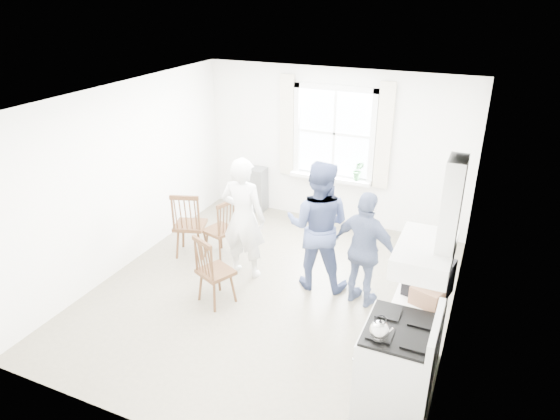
{
  "coord_description": "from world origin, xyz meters",
  "views": [
    {
      "loc": [
        2.37,
        -5.12,
        3.76
      ],
      "look_at": [
        0.03,
        0.2,
        1.13
      ],
      "focal_mm": 32.0,
      "sensor_mm": 36.0,
      "label": 1
    }
  ],
  "objects_px": {
    "low_cabinet": "(417,330)",
    "windsor_chair_c": "(224,223)",
    "person_mid": "(318,226)",
    "windsor_chair_a": "(187,219)",
    "windsor_chair_b": "(208,265)",
    "gas_stove": "(397,369)",
    "person_right": "(365,250)",
    "stereo_stack": "(429,277)",
    "person_left": "(243,218)"
  },
  "relations": [
    {
      "from": "low_cabinet",
      "to": "windsor_chair_a",
      "type": "relative_size",
      "value": 0.86
    },
    {
      "from": "person_mid",
      "to": "low_cabinet",
      "type": "bearing_deg",
      "value": 136.98
    },
    {
      "from": "windsor_chair_c",
      "to": "person_mid",
      "type": "height_order",
      "value": "person_mid"
    },
    {
      "from": "windsor_chair_c",
      "to": "person_mid",
      "type": "relative_size",
      "value": 0.53
    },
    {
      "from": "low_cabinet",
      "to": "windsor_chair_c",
      "type": "height_order",
      "value": "windsor_chair_c"
    },
    {
      "from": "person_mid",
      "to": "person_right",
      "type": "distance_m",
      "value": 0.71
    },
    {
      "from": "stereo_stack",
      "to": "person_mid",
      "type": "xyz_separation_m",
      "value": [
        -1.54,
        1.04,
        -0.2
      ]
    },
    {
      "from": "person_mid",
      "to": "windsor_chair_b",
      "type": "bearing_deg",
      "value": 35.31
    },
    {
      "from": "gas_stove",
      "to": "windsor_chair_c",
      "type": "relative_size",
      "value": 1.18
    },
    {
      "from": "stereo_stack",
      "to": "windsor_chair_a",
      "type": "relative_size",
      "value": 0.46
    },
    {
      "from": "windsor_chair_c",
      "to": "windsor_chair_a",
      "type": "bearing_deg",
      "value": -159.9
    },
    {
      "from": "windsor_chair_b",
      "to": "person_left",
      "type": "relative_size",
      "value": 0.55
    },
    {
      "from": "gas_stove",
      "to": "windsor_chair_c",
      "type": "height_order",
      "value": "gas_stove"
    },
    {
      "from": "stereo_stack",
      "to": "person_right",
      "type": "xyz_separation_m",
      "value": [
        -0.86,
        0.87,
        -0.32
      ]
    },
    {
      "from": "low_cabinet",
      "to": "person_mid",
      "type": "bearing_deg",
      "value": 144.21
    },
    {
      "from": "person_left",
      "to": "person_mid",
      "type": "relative_size",
      "value": 0.98
    },
    {
      "from": "windsor_chair_c",
      "to": "person_right",
      "type": "distance_m",
      "value": 2.2
    },
    {
      "from": "windsor_chair_a",
      "to": "person_mid",
      "type": "bearing_deg",
      "value": 1.8
    },
    {
      "from": "stereo_stack",
      "to": "person_left",
      "type": "distance_m",
      "value": 2.73
    },
    {
      "from": "windsor_chair_b",
      "to": "windsor_chair_c",
      "type": "xyz_separation_m",
      "value": [
        -0.41,
        1.12,
        -0.0
      ]
    },
    {
      "from": "gas_stove",
      "to": "stereo_stack",
      "type": "distance_m",
      "value": 0.97
    },
    {
      "from": "low_cabinet",
      "to": "stereo_stack",
      "type": "xyz_separation_m",
      "value": [
        0.04,
        0.05,
        0.64
      ]
    },
    {
      "from": "windsor_chair_c",
      "to": "person_right",
      "type": "bearing_deg",
      "value": -7.72
    },
    {
      "from": "person_right",
      "to": "windsor_chair_c",
      "type": "bearing_deg",
      "value": 7.49
    },
    {
      "from": "windsor_chair_a",
      "to": "windsor_chair_b",
      "type": "bearing_deg",
      "value": -45.41
    },
    {
      "from": "gas_stove",
      "to": "person_left",
      "type": "height_order",
      "value": "person_left"
    },
    {
      "from": "low_cabinet",
      "to": "person_right",
      "type": "bearing_deg",
      "value": 132.04
    },
    {
      "from": "windsor_chair_a",
      "to": "person_left",
      "type": "relative_size",
      "value": 0.6
    },
    {
      "from": "stereo_stack",
      "to": "person_left",
      "type": "xyz_separation_m",
      "value": [
        -2.57,
        0.89,
        -0.22
      ]
    },
    {
      "from": "low_cabinet",
      "to": "person_mid",
      "type": "height_order",
      "value": "person_mid"
    },
    {
      "from": "windsor_chair_b",
      "to": "person_left",
      "type": "distance_m",
      "value": 0.89
    },
    {
      "from": "stereo_stack",
      "to": "windsor_chair_a",
      "type": "xyz_separation_m",
      "value": [
        -3.55,
        0.97,
        -0.45
      ]
    },
    {
      "from": "stereo_stack",
      "to": "person_mid",
      "type": "relative_size",
      "value": 0.27
    },
    {
      "from": "stereo_stack",
      "to": "windsor_chair_b",
      "type": "xyz_separation_m",
      "value": [
        -2.63,
        0.04,
        -0.5
      ]
    },
    {
      "from": "windsor_chair_b",
      "to": "windsor_chair_c",
      "type": "height_order",
      "value": "windsor_chair_b"
    },
    {
      "from": "windsor_chair_a",
      "to": "windsor_chair_b",
      "type": "distance_m",
      "value": 1.31
    },
    {
      "from": "stereo_stack",
      "to": "windsor_chair_b",
      "type": "bearing_deg",
      "value": 179.09
    },
    {
      "from": "person_right",
      "to": "gas_stove",
      "type": "bearing_deg",
      "value": 130.23
    },
    {
      "from": "windsor_chair_b",
      "to": "person_right",
      "type": "xyz_separation_m",
      "value": [
        1.76,
        0.82,
        0.18
      ]
    },
    {
      "from": "person_left",
      "to": "person_mid",
      "type": "distance_m",
      "value": 1.03
    },
    {
      "from": "person_left",
      "to": "person_mid",
      "type": "xyz_separation_m",
      "value": [
        1.02,
        0.15,
        0.02
      ]
    },
    {
      "from": "low_cabinet",
      "to": "windsor_chair_a",
      "type": "bearing_deg",
      "value": 163.77
    },
    {
      "from": "person_left",
      "to": "person_right",
      "type": "relative_size",
      "value": 1.14
    },
    {
      "from": "windsor_chair_b",
      "to": "person_mid",
      "type": "bearing_deg",
      "value": 42.54
    },
    {
      "from": "gas_stove",
      "to": "windsor_chair_c",
      "type": "distance_m",
      "value": 3.49
    },
    {
      "from": "person_mid",
      "to": "windsor_chair_a",
      "type": "bearing_deg",
      "value": -5.43
    },
    {
      "from": "person_mid",
      "to": "person_left",
      "type": "bearing_deg",
      "value": 1.04
    },
    {
      "from": "person_left",
      "to": "windsor_chair_a",
      "type": "bearing_deg",
      "value": -6.33
    },
    {
      "from": "windsor_chair_a",
      "to": "windsor_chair_b",
      "type": "xyz_separation_m",
      "value": [
        0.92,
        -0.93,
        -0.05
      ]
    },
    {
      "from": "windsor_chair_c",
      "to": "person_left",
      "type": "xyz_separation_m",
      "value": [
        0.47,
        -0.27,
        0.29
      ]
    }
  ]
}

